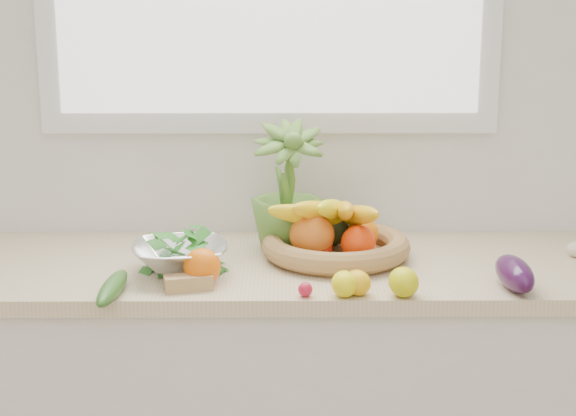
{
  "coord_description": "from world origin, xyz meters",
  "views": [
    {
      "loc": [
        0.03,
        -0.28,
        1.58
      ],
      "look_at": [
        0.05,
        1.93,
        1.05
      ],
      "focal_mm": 55.0,
      "sensor_mm": 36.0,
      "label": 1
    }
  ],
  "objects_px": {
    "eggplant": "(514,274)",
    "potted_herb": "(287,187)",
    "cucumber": "(112,288)",
    "colander_with_spinach": "(180,250)",
    "fruit_basket": "(335,238)",
    "apple": "(316,246)"
  },
  "relations": [
    {
      "from": "eggplant",
      "to": "potted_herb",
      "type": "height_order",
      "value": "potted_herb"
    },
    {
      "from": "cucumber",
      "to": "colander_with_spinach",
      "type": "height_order",
      "value": "colander_with_spinach"
    },
    {
      "from": "potted_herb",
      "to": "fruit_basket",
      "type": "height_order",
      "value": "potted_herb"
    },
    {
      "from": "apple",
      "to": "cucumber",
      "type": "bearing_deg",
      "value": -150.23
    },
    {
      "from": "fruit_basket",
      "to": "apple",
      "type": "bearing_deg",
      "value": -146.11
    },
    {
      "from": "apple",
      "to": "colander_with_spinach",
      "type": "bearing_deg",
      "value": -163.76
    },
    {
      "from": "eggplant",
      "to": "fruit_basket",
      "type": "height_order",
      "value": "fruit_basket"
    },
    {
      "from": "apple",
      "to": "eggplant",
      "type": "bearing_deg",
      "value": -26.02
    },
    {
      "from": "cucumber",
      "to": "potted_herb",
      "type": "height_order",
      "value": "potted_herb"
    },
    {
      "from": "fruit_basket",
      "to": "potted_herb",
      "type": "bearing_deg",
      "value": 151.75
    },
    {
      "from": "apple",
      "to": "fruit_basket",
      "type": "distance_m",
      "value": 0.06
    },
    {
      "from": "cucumber",
      "to": "fruit_basket",
      "type": "relative_size",
      "value": 0.48
    },
    {
      "from": "apple",
      "to": "cucumber",
      "type": "distance_m",
      "value": 0.56
    },
    {
      "from": "eggplant",
      "to": "colander_with_spinach",
      "type": "distance_m",
      "value": 0.82
    },
    {
      "from": "eggplant",
      "to": "colander_with_spinach",
      "type": "relative_size",
      "value": 0.71
    },
    {
      "from": "eggplant",
      "to": "cucumber",
      "type": "xyz_separation_m",
      "value": [
        -0.95,
        -0.05,
        -0.02
      ]
    },
    {
      "from": "apple",
      "to": "fruit_basket",
      "type": "bearing_deg",
      "value": 33.89
    },
    {
      "from": "eggplant",
      "to": "potted_herb",
      "type": "distance_m",
      "value": 0.65
    },
    {
      "from": "apple",
      "to": "colander_with_spinach",
      "type": "xyz_separation_m",
      "value": [
        -0.35,
        -0.1,
        0.02
      ]
    },
    {
      "from": "apple",
      "to": "eggplant",
      "type": "xyz_separation_m",
      "value": [
        0.46,
        -0.23,
        -0.01
      ]
    },
    {
      "from": "potted_herb",
      "to": "fruit_basket",
      "type": "bearing_deg",
      "value": -28.25
    },
    {
      "from": "apple",
      "to": "potted_herb",
      "type": "distance_m",
      "value": 0.19
    }
  ]
}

